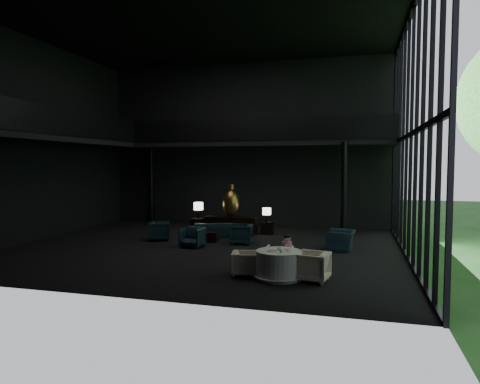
% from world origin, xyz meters
% --- Properties ---
extents(floor, '(14.00, 12.00, 0.02)m').
position_xyz_m(floor, '(0.00, 0.00, 0.00)').
color(floor, black).
rests_on(floor, ground).
extents(ceiling, '(14.00, 12.00, 0.02)m').
position_xyz_m(ceiling, '(0.00, 0.00, 8.00)').
color(ceiling, black).
rests_on(ceiling, ground).
extents(wall_back, '(14.00, 0.04, 8.00)m').
position_xyz_m(wall_back, '(0.00, 6.00, 4.00)').
color(wall_back, black).
rests_on(wall_back, ground).
extents(wall_front, '(14.00, 0.04, 8.00)m').
position_xyz_m(wall_front, '(0.00, -6.00, 4.00)').
color(wall_front, black).
rests_on(wall_front, ground).
extents(wall_left, '(0.04, 12.00, 8.00)m').
position_xyz_m(wall_left, '(-7.00, 0.00, 4.00)').
color(wall_left, black).
rests_on(wall_left, ground).
extents(curtain_wall, '(0.20, 12.00, 8.00)m').
position_xyz_m(curtain_wall, '(6.95, 0.00, 4.00)').
color(curtain_wall, black).
rests_on(curtain_wall, ground).
extents(mezzanine_left, '(2.00, 12.00, 0.25)m').
position_xyz_m(mezzanine_left, '(-6.00, 0.00, 4.00)').
color(mezzanine_left, black).
rests_on(mezzanine_left, wall_left).
extents(mezzanine_back, '(12.00, 2.00, 0.25)m').
position_xyz_m(mezzanine_back, '(1.00, 5.00, 4.00)').
color(mezzanine_back, black).
rests_on(mezzanine_back, wall_back).
extents(railing_left, '(0.06, 12.00, 1.00)m').
position_xyz_m(railing_left, '(-5.00, 0.00, 4.60)').
color(railing_left, black).
rests_on(railing_left, mezzanine_left).
extents(railing_back, '(12.00, 0.06, 1.00)m').
position_xyz_m(railing_back, '(1.00, 4.00, 4.60)').
color(railing_back, black).
rests_on(railing_back, mezzanine_back).
extents(column_nw, '(0.24, 0.24, 4.00)m').
position_xyz_m(column_nw, '(-5.00, 5.70, 2.00)').
color(column_nw, black).
rests_on(column_nw, floor).
extents(column_ne, '(0.24, 0.24, 4.00)m').
position_xyz_m(column_ne, '(4.80, 4.00, 2.00)').
color(column_ne, black).
rests_on(column_ne, floor).
extents(console, '(2.30, 0.52, 0.73)m').
position_xyz_m(console, '(-0.03, 3.51, 0.37)').
color(console, black).
rests_on(console, floor).
extents(bronze_urn, '(0.78, 0.78, 1.45)m').
position_xyz_m(bronze_urn, '(-0.03, 3.56, 1.35)').
color(bronze_urn, olive).
rests_on(bronze_urn, console).
extents(side_table_left, '(0.55, 0.55, 0.60)m').
position_xyz_m(side_table_left, '(-1.63, 3.59, 0.30)').
color(side_table_left, black).
rests_on(side_table_left, floor).
extents(table_lamp_left, '(0.43, 0.43, 0.72)m').
position_xyz_m(table_lamp_left, '(-1.63, 3.69, 1.12)').
color(table_lamp_left, black).
rests_on(table_lamp_left, side_table_left).
extents(side_table_right, '(0.49, 0.49, 0.54)m').
position_xyz_m(side_table_right, '(1.57, 3.69, 0.27)').
color(side_table_right, black).
rests_on(side_table_right, floor).
extents(table_lamp_right, '(0.37, 0.37, 0.62)m').
position_xyz_m(table_lamp_right, '(1.57, 3.57, 0.99)').
color(table_lamp_right, black).
rests_on(table_lamp_right, side_table_right).
extents(sofa, '(2.18, 1.31, 0.82)m').
position_xyz_m(sofa, '(-0.50, 2.44, 0.41)').
color(sofa, '#132032').
rests_on(sofa, floor).
extents(lounge_armchair_west, '(1.09, 1.12, 0.89)m').
position_xyz_m(lounge_armchair_west, '(-2.29, 1.06, 0.44)').
color(lounge_armchair_west, '#112839').
rests_on(lounge_armchair_west, floor).
extents(lounge_armchair_east, '(0.90, 0.95, 0.89)m').
position_xyz_m(lounge_armchair_east, '(1.08, 1.17, 0.44)').
color(lounge_armchair_east, '#172234').
rests_on(lounge_armchair_east, floor).
extents(lounge_armchair_south, '(0.85, 0.80, 0.83)m').
position_xyz_m(lounge_armchair_south, '(-0.49, 0.05, 0.41)').
color(lounge_armchair_south, '#192B3A').
rests_on(lounge_armchair_south, floor).
extents(window_armchair, '(0.79, 1.13, 0.93)m').
position_xyz_m(window_armchair, '(4.81, 0.94, 0.47)').
color(window_armchair, black).
rests_on(window_armchair, floor).
extents(coffee_table, '(1.02, 1.02, 0.39)m').
position_xyz_m(coffee_table, '(-0.42, 1.41, 0.19)').
color(coffee_table, black).
rests_on(coffee_table, floor).
extents(dining_table, '(1.38, 1.38, 0.75)m').
position_xyz_m(dining_table, '(3.34, -3.40, 0.33)').
color(dining_table, white).
rests_on(dining_table, floor).
extents(dining_chair_north, '(0.77, 0.72, 0.77)m').
position_xyz_m(dining_chair_north, '(3.19, -2.58, 0.39)').
color(dining_chair_north, '#CAB398').
rests_on(dining_chair_north, floor).
extents(dining_chair_east, '(0.97, 1.01, 0.91)m').
position_xyz_m(dining_chair_east, '(4.22, -3.41, 0.46)').
color(dining_chair_east, beige).
rests_on(dining_chair_east, floor).
extents(dining_chair_west, '(0.72, 0.75, 0.67)m').
position_xyz_m(dining_chair_west, '(2.38, -3.32, 0.34)').
color(dining_chair_west, beige).
rests_on(dining_chair_west, floor).
extents(child, '(0.28, 0.28, 0.60)m').
position_xyz_m(child, '(3.41, -2.52, 0.75)').
color(child, beige).
rests_on(child, dining_chair_north).
extents(plate_a, '(0.28, 0.28, 0.02)m').
position_xyz_m(plate_a, '(3.17, -3.52, 0.76)').
color(plate_a, white).
rests_on(plate_a, dining_table).
extents(plate_b, '(0.23, 0.23, 0.01)m').
position_xyz_m(plate_b, '(3.52, -3.21, 0.76)').
color(plate_b, white).
rests_on(plate_b, dining_table).
extents(saucer, '(0.19, 0.19, 0.01)m').
position_xyz_m(saucer, '(3.59, -3.43, 0.76)').
color(saucer, white).
rests_on(saucer, dining_table).
extents(coffee_cup, '(0.09, 0.09, 0.06)m').
position_xyz_m(coffee_cup, '(3.60, -3.46, 0.79)').
color(coffee_cup, white).
rests_on(coffee_cup, saucer).
extents(cereal_bowl, '(0.14, 0.14, 0.07)m').
position_xyz_m(cereal_bowl, '(3.34, -3.35, 0.79)').
color(cereal_bowl, white).
rests_on(cereal_bowl, dining_table).
extents(cream_pot, '(0.08, 0.08, 0.08)m').
position_xyz_m(cream_pot, '(3.44, -3.68, 0.79)').
color(cream_pot, '#99999E').
rests_on(cream_pot, dining_table).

